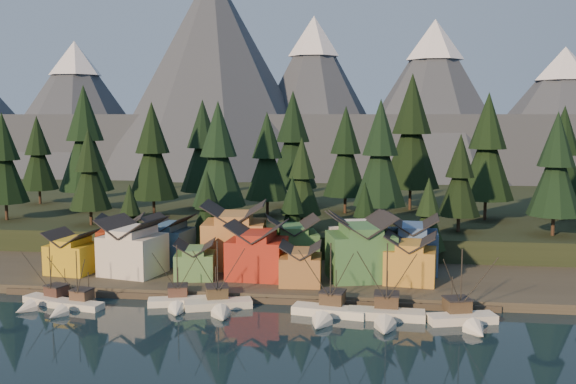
# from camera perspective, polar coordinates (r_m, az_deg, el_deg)

# --- Properties ---
(ground) EXTENTS (500.00, 500.00, 0.00)m
(ground) POSITION_cam_1_polar(r_m,az_deg,el_deg) (90.15, -6.02, -12.45)
(ground) COLOR black
(ground) RESTS_ON ground
(shore_strip) EXTENTS (400.00, 50.00, 1.50)m
(shore_strip) POSITION_cam_1_polar(r_m,az_deg,el_deg) (127.67, -1.86, -6.27)
(shore_strip) COLOR #393429
(shore_strip) RESTS_ON ground
(hillside) EXTENTS (420.00, 100.00, 6.00)m
(hillside) POSITION_cam_1_polar(r_m,az_deg,el_deg) (175.91, 0.75, -1.88)
(hillside) COLOR black
(hillside) RESTS_ON ground
(dock) EXTENTS (80.00, 4.00, 1.00)m
(dock) POSITION_cam_1_polar(r_m,az_deg,el_deg) (105.35, -3.93, -9.27)
(dock) COLOR #4B4235
(dock) RESTS_ON ground
(mountain_ridge) EXTENTS (560.00, 190.00, 90.00)m
(mountain_ridge) POSITION_cam_1_polar(r_m,az_deg,el_deg) (297.31, 2.71, 6.15)
(mountain_ridge) COLOR #414753
(mountain_ridge) RESTS_ON ground
(boat_0) EXTENTS (9.44, 9.84, 10.19)m
(boat_0) POSITION_cam_1_polar(r_m,az_deg,el_deg) (108.71, -20.92, -8.44)
(boat_0) COLOR beige
(boat_0) RESTS_ON ground
(boat_1) EXTENTS (9.29, 9.83, 9.96)m
(boat_1) POSITION_cam_1_polar(r_m,az_deg,el_deg) (104.88, -18.69, -8.94)
(boat_1) COLOR beige
(boat_1) RESTS_ON ground
(boat_2) EXTENTS (9.78, 10.22, 10.56)m
(boat_2) POSITION_cam_1_polar(r_m,az_deg,el_deg) (102.51, -9.82, -8.96)
(boat_2) COLOR white
(boat_2) RESTS_ON ground
(boat_3) EXTENTS (11.05, 11.46, 11.54)m
(boat_3) POSITION_cam_1_polar(r_m,az_deg,el_deg) (99.89, -6.17, -9.24)
(boat_3) COLOR beige
(boat_3) RESTS_ON ground
(boat_4) EXTENTS (11.69, 12.39, 12.07)m
(boat_4) POSITION_cam_1_polar(r_m,az_deg,el_deg) (96.02, 3.51, -9.83)
(boat_4) COLOR white
(boat_4) RESTS_ON ground
(boat_5) EXTENTS (11.69, 12.64, 12.40)m
(boat_5) POSITION_cam_1_polar(r_m,az_deg,el_deg) (95.26, 8.71, -9.99)
(boat_5) COLOR beige
(boat_5) RESTS_ON ground
(boat_6) EXTENTS (10.56, 11.07, 11.90)m
(boat_6) POSITION_cam_1_polar(r_m,az_deg,el_deg) (95.90, 15.49, -10.04)
(boat_6) COLOR white
(boat_6) RESTS_ON ground
(house_front_0) EXTENTS (8.64, 8.28, 7.67)m
(house_front_0) POSITION_cam_1_polar(r_m,az_deg,el_deg) (121.82, -18.66, -4.97)
(house_front_0) COLOR gold
(house_front_0) RESTS_ON shore_strip
(house_front_1) EXTENTS (11.56, 11.26, 10.07)m
(house_front_1) POSITION_cam_1_polar(r_m,az_deg,el_deg) (117.70, -13.64, -4.58)
(house_front_1) COLOR beige
(house_front_1) RESTS_ON shore_strip
(house_front_2) EXTENTS (7.65, 7.70, 6.53)m
(house_front_2) POSITION_cam_1_polar(r_m,az_deg,el_deg) (113.03, -8.27, -5.89)
(house_front_2) COLOR #4F8146
(house_front_2) RESTS_ON shore_strip
(house_front_3) EXTENTS (10.14, 9.71, 9.77)m
(house_front_3) POSITION_cam_1_polar(r_m,az_deg,el_deg) (112.24, -2.77, -5.03)
(house_front_3) COLOR #A12619
(house_front_3) RESTS_ON shore_strip
(house_front_4) EXTENTS (7.13, 7.64, 6.97)m
(house_front_4) POSITION_cam_1_polar(r_m,az_deg,el_deg) (108.03, 1.14, -6.29)
(house_front_4) COLOR olive
(house_front_4) RESTS_ON shore_strip
(house_front_5) EXTENTS (12.88, 12.19, 11.26)m
(house_front_5) POSITION_cam_1_polar(r_m,az_deg,el_deg) (111.63, 6.46, -4.72)
(house_front_5) COLOR #3D713E
(house_front_5) RESTS_ON shore_strip
(house_front_6) EXTENTS (9.32, 8.92, 8.40)m
(house_front_6) POSITION_cam_1_polar(r_m,az_deg,el_deg) (110.91, 10.80, -5.67)
(house_front_6) COLOR #B8852F
(house_front_6) RESTS_ON shore_strip
(house_back_0) EXTENTS (10.08, 9.84, 9.13)m
(house_back_0) POSITION_cam_1_polar(r_m,az_deg,el_deg) (127.49, -14.61, -3.96)
(house_back_0) COLOR #A23419
(house_back_0) RESTS_ON shore_strip
(house_back_1) EXTENTS (9.26, 9.34, 9.06)m
(house_back_1) POSITION_cam_1_polar(r_m,az_deg,el_deg) (125.28, -10.57, -4.06)
(house_back_1) COLOR #325476
(house_back_1) RESTS_ON shore_strip
(house_back_2) EXTENTS (12.31, 11.48, 12.04)m
(house_back_2) POSITION_cam_1_polar(r_m,az_deg,el_deg) (120.31, -4.78, -3.66)
(house_back_2) COLOR #B1793E
(house_back_2) RESTS_ON shore_strip
(house_back_3) EXTENTS (11.09, 10.33, 9.52)m
(house_back_3) POSITION_cam_1_polar(r_m,az_deg,el_deg) (119.60, 0.35, -4.34)
(house_back_3) COLOR #3B6E3C
(house_back_3) RESTS_ON shore_strip
(house_back_4) EXTENTS (11.72, 11.43, 10.70)m
(house_back_4) POSITION_cam_1_polar(r_m,az_deg,el_deg) (116.79, 6.33, -4.35)
(house_back_4) COLOR silver
(house_back_4) RESTS_ON shore_strip
(house_back_5) EXTENTS (9.59, 9.70, 10.17)m
(house_back_5) POSITION_cam_1_polar(r_m,az_deg,el_deg) (118.51, 10.98, -4.41)
(house_back_5) COLOR #3D5D92
(house_back_5) RESTS_ON shore_strip
(tree_hill_0) EXTENTS (10.47, 10.47, 24.38)m
(tree_hill_0) POSITION_cam_1_polar(r_m,az_deg,el_deg) (158.05, -23.93, 2.50)
(tree_hill_0) COLOR #332319
(tree_hill_0) RESTS_ON hillside
(tree_hill_1) EXTENTS (13.36, 13.36, 31.13)m
(tree_hill_1) POSITION_cam_1_polar(r_m,az_deg,el_deg) (166.31, -17.58, 4.23)
(tree_hill_1) COLOR #332319
(tree_hill_1) RESTS_ON hillside
(tree_hill_2) EXTENTS (9.00, 9.00, 20.95)m
(tree_hill_2) POSITION_cam_1_polar(r_m,az_deg,el_deg) (144.35, -17.24, 1.67)
(tree_hill_2) COLOR #332319
(tree_hill_2) RESTS_ON hillside
(tree_hill_3) EXTENTS (11.50, 11.50, 26.79)m
(tree_hill_3) POSITION_cam_1_polar(r_m,az_deg,el_deg) (151.49, -11.94, 3.27)
(tree_hill_3) COLOR #332319
(tree_hill_3) RESTS_ON hillside
(tree_hill_4) EXTENTS (11.87, 11.87, 27.64)m
(tree_hill_4) POSITION_cam_1_polar(r_m,az_deg,el_deg) (163.44, -7.55, 3.78)
(tree_hill_4) COLOR #332319
(tree_hill_4) RESTS_ON hillside
(tree_hill_5) EXTENTS (11.49, 11.49, 26.77)m
(tree_hill_5) POSITION_cam_1_polar(r_m,az_deg,el_deg) (136.82, -6.19, 3.01)
(tree_hill_5) COLOR #332319
(tree_hill_5) RESTS_ON hillside
(tree_hill_6) EXTENTS (10.53, 10.53, 24.54)m
(tree_hill_6) POSITION_cam_1_polar(r_m,az_deg,el_deg) (150.00, -1.86, 2.91)
(tree_hill_6) COLOR #332319
(tree_hill_6) RESTS_ON hillside
(tree_hill_7) EXTENTS (8.29, 8.29, 19.31)m
(tree_hill_7) POSITION_cam_1_polar(r_m,az_deg,el_deg) (132.12, 1.24, 1.13)
(tree_hill_7) COLOR #332319
(tree_hill_7) RESTS_ON hillside
(tree_hill_8) EXTENTS (11.13, 11.13, 25.94)m
(tree_hill_8) POSITION_cam_1_polar(r_m,az_deg,el_deg) (155.12, 5.14, 3.30)
(tree_hill_8) COLOR #332319
(tree_hill_8) RESTS_ON hillside
(tree_hill_9) EXTENTS (11.68, 11.68, 27.21)m
(tree_hill_9) POSITION_cam_1_polar(r_m,az_deg,el_deg) (138.01, 8.19, 3.11)
(tree_hill_9) COLOR #332319
(tree_hill_9) RESTS_ON hillside
(tree_hill_10) EXTENTS (14.62, 14.62, 34.06)m
(tree_hill_10) POSITION_cam_1_polar(r_m,az_deg,el_deg) (163.10, 10.92, 4.94)
(tree_hill_10) COLOR #332319
(tree_hill_10) RESTS_ON hillside
(tree_hill_11) EXTENTS (8.60, 8.60, 20.04)m
(tree_hill_11) POSITION_cam_1_polar(r_m,az_deg,el_deg) (134.54, 15.02, 1.17)
(tree_hill_11) COLOR #332319
(tree_hill_11) RESTS_ON hillside
(tree_hill_12) EXTENTS (12.39, 12.39, 28.87)m
(tree_hill_12) POSITION_cam_1_polar(r_m,az_deg,el_deg) (151.18, 17.29, 3.54)
(tree_hill_12) COLOR #332319
(tree_hill_12) RESTS_ON hillside
(tree_hill_13) EXTENTS (10.52, 10.52, 24.51)m
(tree_hill_13) POSITION_cam_1_polar(r_m,az_deg,el_deg) (135.97, 22.71, 1.97)
(tree_hill_13) COLOR #332319
(tree_hill_13) RESTS_ON hillside
(tree_hill_14) EXTENTS (11.16, 11.16, 25.99)m
(tree_hill_14) POSITION_cam_1_polar(r_m,az_deg,el_deg) (161.13, 23.23, 2.92)
(tree_hill_14) COLOR #332319
(tree_hill_14) RESTS_ON hillside
(tree_hill_15) EXTENTS (12.88, 12.88, 30.02)m
(tree_hill_15) POSITION_cam_1_polar(r_m,az_deg,el_deg) (166.08, 0.44, 4.34)
(tree_hill_15) COLOR #332319
(tree_hill_15) RESTS_ON hillside
(tree_hill_16) EXTENTS (10.13, 10.13, 23.59)m
(tree_hill_16) POSITION_cam_1_polar(r_m,az_deg,el_deg) (183.55, -21.33, 3.01)
(tree_hill_16) COLOR #332319
(tree_hill_16) RESTS_ON hillside
(tree_shore_0) EXTENTS (6.27, 6.27, 14.62)m
(tree_shore_0) POSITION_cam_1_polar(r_m,az_deg,el_deg) (133.32, -13.84, -2.08)
(tree_shore_0) COLOR #332319
(tree_shore_0) RESTS_ON shore_strip
(tree_shore_1) EXTENTS (7.50, 7.50, 17.46)m
(tree_shore_1) POSITION_cam_1_polar(r_m,az_deg,el_deg) (128.19, -7.18, -1.58)
(tree_shore_1) COLOR #332319
(tree_shore_1) RESTS_ON shore_strip
(tree_shore_2) EXTENTS (7.09, 7.09, 16.51)m
(tree_shore_2) POSITION_cam_1_polar(r_m,az_deg,el_deg) (125.11, 0.39, -1.98)
(tree_shore_2) COLOR #332319
(tree_shore_2) RESTS_ON shore_strip
(tree_shore_3) EXTENTS (6.72, 6.72, 15.65)m
(tree_shore_3) POSITION_cam_1_polar(r_m,az_deg,el_deg) (124.29, 6.81, -2.31)
(tree_shore_3) COLOR #332319
(tree_shore_3) RESTS_ON shore_strip
(tree_shore_4) EXTENTS (7.12, 7.12, 16.58)m
(tree_shore_4) POSITION_cam_1_polar(r_m,az_deg,el_deg) (124.69, 12.34, -2.15)
(tree_shore_4) COLOR #332319
(tree_shore_4) RESTS_ON shore_strip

